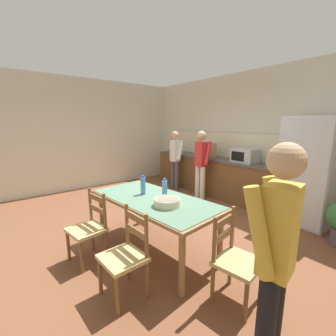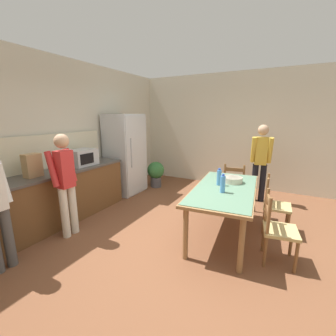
{
  "view_description": "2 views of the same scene",
  "coord_description": "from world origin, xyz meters",
  "px_view_note": "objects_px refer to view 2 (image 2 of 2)",
  "views": [
    {
      "loc": [
        2.89,
        -2.07,
        1.76
      ],
      "look_at": [
        -0.12,
        0.32,
        0.99
      ],
      "focal_mm": 24.0,
      "sensor_mm": 36.0,
      "label": 1
    },
    {
      "loc": [
        -2.75,
        -1.2,
        1.84
      ],
      "look_at": [
        0.05,
        0.3,
        1.09
      ],
      "focal_mm": 24.0,
      "sensor_mm": 36.0,
      "label": 2
    }
  ],
  "objects_px": {
    "microwave": "(82,157)",
    "chair_side_near_left": "(277,229)",
    "bottle_near_centre": "(223,184)",
    "serving_bowl": "(232,179)",
    "bottle_off_centre": "(219,177)",
    "paper_bag": "(32,165)",
    "chair_head_end": "(234,186)",
    "dining_table": "(225,193)",
    "chair_side_near_right": "(275,205)",
    "potted_plant": "(156,172)",
    "refrigerator": "(125,154)",
    "person_at_counter": "(65,180)",
    "person_by_table": "(261,159)"
  },
  "relations": [
    {
      "from": "chair_head_end",
      "to": "chair_side_near_left",
      "type": "distance_m",
      "value": 1.81
    },
    {
      "from": "dining_table",
      "to": "potted_plant",
      "type": "bearing_deg",
      "value": 53.99
    },
    {
      "from": "refrigerator",
      "to": "potted_plant",
      "type": "height_order",
      "value": "refrigerator"
    },
    {
      "from": "serving_bowl",
      "to": "person_at_counter",
      "type": "height_order",
      "value": "person_at_counter"
    },
    {
      "from": "paper_bag",
      "to": "chair_side_near_right",
      "type": "distance_m",
      "value": 3.84
    },
    {
      "from": "dining_table",
      "to": "potted_plant",
      "type": "distance_m",
      "value": 2.73
    },
    {
      "from": "refrigerator",
      "to": "chair_side_near_right",
      "type": "bearing_deg",
      "value": -97.29
    },
    {
      "from": "paper_bag",
      "to": "potted_plant",
      "type": "distance_m",
      "value": 3.02
    },
    {
      "from": "paper_bag",
      "to": "bottle_near_centre",
      "type": "xyz_separation_m",
      "value": [
        1.07,
        -2.65,
        -0.2
      ]
    },
    {
      "from": "chair_head_end",
      "to": "chair_side_near_left",
      "type": "height_order",
      "value": "same"
    },
    {
      "from": "microwave",
      "to": "chair_side_near_left",
      "type": "distance_m",
      "value": 3.47
    },
    {
      "from": "bottle_off_centre",
      "to": "potted_plant",
      "type": "relative_size",
      "value": 0.4
    },
    {
      "from": "microwave",
      "to": "paper_bag",
      "type": "relative_size",
      "value": 1.39
    },
    {
      "from": "bottle_off_centre",
      "to": "serving_bowl",
      "type": "height_order",
      "value": "bottle_off_centre"
    },
    {
      "from": "paper_bag",
      "to": "serving_bowl",
      "type": "relative_size",
      "value": 1.13
    },
    {
      "from": "chair_side_near_right",
      "to": "potted_plant",
      "type": "xyz_separation_m",
      "value": [
        1.11,
        2.89,
        -0.06
      ]
    },
    {
      "from": "refrigerator",
      "to": "person_at_counter",
      "type": "height_order",
      "value": "refrigerator"
    },
    {
      "from": "bottle_off_centre",
      "to": "paper_bag",
      "type": "bearing_deg",
      "value": 118.9
    },
    {
      "from": "chair_head_end",
      "to": "potted_plant",
      "type": "relative_size",
      "value": 1.36
    },
    {
      "from": "serving_bowl",
      "to": "potted_plant",
      "type": "bearing_deg",
      "value": 60.48
    },
    {
      "from": "refrigerator",
      "to": "person_by_table",
      "type": "height_order",
      "value": "refrigerator"
    },
    {
      "from": "paper_bag",
      "to": "microwave",
      "type": "bearing_deg",
      "value": 0.46
    },
    {
      "from": "microwave",
      "to": "serving_bowl",
      "type": "xyz_separation_m",
      "value": [
        0.69,
        -2.68,
        -0.24
      ]
    },
    {
      "from": "paper_bag",
      "to": "serving_bowl",
      "type": "bearing_deg",
      "value": -58.48
    },
    {
      "from": "microwave",
      "to": "bottle_off_centre",
      "type": "distance_m",
      "value": 2.56
    },
    {
      "from": "dining_table",
      "to": "chair_side_near_left",
      "type": "distance_m",
      "value": 0.88
    },
    {
      "from": "dining_table",
      "to": "bottle_off_centre",
      "type": "height_order",
      "value": "bottle_off_centre"
    },
    {
      "from": "dining_table",
      "to": "chair_head_end",
      "type": "distance_m",
      "value": 1.25
    },
    {
      "from": "chair_head_end",
      "to": "chair_side_near_right",
      "type": "bearing_deg",
      "value": 128.91
    },
    {
      "from": "potted_plant",
      "to": "bottle_off_centre",
      "type": "bearing_deg",
      "value": -126.08
    },
    {
      "from": "bottle_off_centre",
      "to": "chair_side_near_right",
      "type": "height_order",
      "value": "bottle_off_centre"
    },
    {
      "from": "person_at_counter",
      "to": "bottle_off_centre",
      "type": "bearing_deg",
      "value": -148.49
    },
    {
      "from": "bottle_near_centre",
      "to": "serving_bowl",
      "type": "distance_m",
      "value": 0.57
    },
    {
      "from": "paper_bag",
      "to": "chair_head_end",
      "type": "bearing_deg",
      "value": -44.95
    },
    {
      "from": "bottle_off_centre",
      "to": "chair_side_near_left",
      "type": "relative_size",
      "value": 0.3
    },
    {
      "from": "chair_side_near_right",
      "to": "chair_side_near_left",
      "type": "distance_m",
      "value": 0.84
    },
    {
      "from": "serving_bowl",
      "to": "person_at_counter",
      "type": "distance_m",
      "value": 2.62
    },
    {
      "from": "refrigerator",
      "to": "bottle_off_centre",
      "type": "bearing_deg",
      "value": -108.35
    },
    {
      "from": "person_at_counter",
      "to": "potted_plant",
      "type": "distance_m",
      "value": 2.79
    },
    {
      "from": "bottle_near_centre",
      "to": "chair_side_near_left",
      "type": "xyz_separation_m",
      "value": [
        -0.12,
        -0.75,
        -0.46
      ]
    },
    {
      "from": "bottle_off_centre",
      "to": "chair_head_end",
      "type": "height_order",
      "value": "bottle_off_centre"
    },
    {
      "from": "microwave",
      "to": "person_at_counter",
      "type": "bearing_deg",
      "value": -146.71
    },
    {
      "from": "microwave",
      "to": "chair_side_near_left",
      "type": "bearing_deg",
      "value": -89.98
    },
    {
      "from": "paper_bag",
      "to": "bottle_off_centre",
      "type": "distance_m",
      "value": 2.88
    },
    {
      "from": "dining_table",
      "to": "serving_bowl",
      "type": "distance_m",
      "value": 0.36
    },
    {
      "from": "dining_table",
      "to": "paper_bag",
      "type": "bearing_deg",
      "value": 116.36
    },
    {
      "from": "paper_bag",
      "to": "chair_head_end",
      "type": "relative_size",
      "value": 0.4
    },
    {
      "from": "potted_plant",
      "to": "chair_side_near_right",
      "type": "bearing_deg",
      "value": -110.96
    },
    {
      "from": "dining_table",
      "to": "potted_plant",
      "type": "xyz_separation_m",
      "value": [
        1.59,
        2.19,
        -0.3
      ]
    },
    {
      "from": "paper_bag",
      "to": "chair_side_near_left",
      "type": "distance_m",
      "value": 3.6
    }
  ]
}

